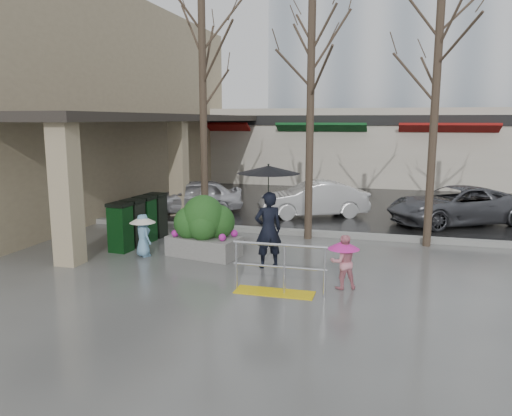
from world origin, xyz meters
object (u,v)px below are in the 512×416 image
at_px(handrail, 277,275).
at_px(woman, 268,204).
at_px(planter, 204,227).
at_px(tree_midwest, 311,53).
at_px(tree_mideast, 438,64).
at_px(news_boxes, 139,221).
at_px(car_c, 455,205).
at_px(child_blue, 143,231).
at_px(car_b, 313,199).
at_px(tree_west, 202,62).
at_px(child_pink, 343,258).
at_px(car_a, 192,196).

relative_size(handrail, woman, 0.78).
height_order(handrail, planter, planter).
distance_m(handrail, tree_midwest, 6.83).
bearing_deg(tree_mideast, tree_midwest, 180.00).
xyz_separation_m(news_boxes, car_c, (8.85, 5.17, -0.02)).
relative_size(child_blue, news_boxes, 0.47).
distance_m(tree_mideast, car_b, 6.53).
height_order(news_boxes, car_c, news_boxes).
height_order(child_blue, car_c, car_c).
height_order(woman, car_b, woman).
xyz_separation_m(tree_mideast, woman, (-3.74, -3.11, -3.36)).
bearing_deg(tree_west, tree_midwest, 0.00).
xyz_separation_m(tree_mideast, child_pink, (-1.90, -4.16, -4.21)).
bearing_deg(tree_mideast, car_b, 137.41).
relative_size(child_pink, child_blue, 1.03).
height_order(tree_west, child_blue, tree_west).
height_order(handrail, car_c, car_c).
bearing_deg(car_b, tree_west, -64.32).
relative_size(handrail, car_c, 0.42).
bearing_deg(tree_midwest, woman, -98.14).
height_order(tree_mideast, woman, tree_mideast).
relative_size(news_boxes, car_b, 0.62).
distance_m(car_b, car_c, 4.76).
xyz_separation_m(car_b, car_c, (4.76, -0.03, 0.00)).
bearing_deg(handrail, planter, 137.10).
relative_size(woman, news_boxes, 1.04).
relative_size(tree_mideast, woman, 2.66).
distance_m(tree_west, news_boxes, 4.96).
bearing_deg(planter, woman, -16.92).
bearing_deg(car_a, tree_mideast, 44.91).
height_order(tree_midwest, car_a, tree_midwest).
distance_m(child_blue, planter, 1.55).
relative_size(child_pink, planter, 0.58).
height_order(woman, planter, woman).
bearing_deg(tree_midwest, handrail, -88.09).
height_order(child_blue, news_boxes, news_boxes).
relative_size(handrail, tree_west, 0.28).
height_order(child_pink, planter, planter).
bearing_deg(tree_west, handrail, -55.01).
distance_m(woman, car_a, 7.49).
distance_m(woman, car_b, 6.54).
bearing_deg(woman, planter, -47.79).
xyz_separation_m(car_a, car_b, (4.45, 0.47, 0.00)).
xyz_separation_m(news_boxes, car_a, (-0.36, 4.73, -0.02)).
distance_m(tree_midwest, tree_mideast, 3.32).
bearing_deg(planter, car_b, 72.36).
relative_size(planter, car_c, 0.43).
xyz_separation_m(woman, car_b, (0.08, 6.48, -0.87)).
relative_size(car_a, car_b, 0.97).
bearing_deg(child_blue, tree_midwest, -105.26).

